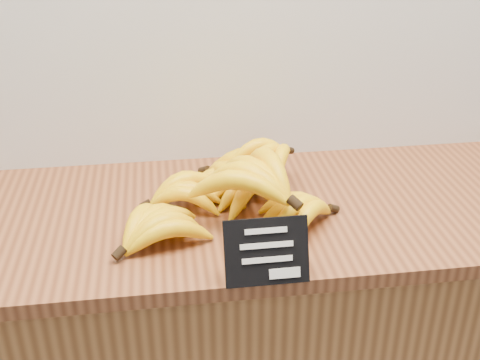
# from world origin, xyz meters

# --- Properties ---
(counter_top) EXTENTS (1.46, 0.54, 0.03)m
(counter_top) POSITION_xyz_m (0.02, 2.75, 0.92)
(counter_top) COLOR brown
(counter_top) RESTS_ON counter
(chalkboard_sign) EXTENTS (0.15, 0.05, 0.11)m
(chalkboard_sign) POSITION_xyz_m (0.03, 2.50, 0.99)
(chalkboard_sign) COLOR black
(chalkboard_sign) RESTS_ON counter_top
(banana_pile) EXTENTS (0.48, 0.39, 0.13)m
(banana_pile) POSITION_xyz_m (0.01, 2.74, 0.98)
(banana_pile) COLOR yellow
(banana_pile) RESTS_ON counter_top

